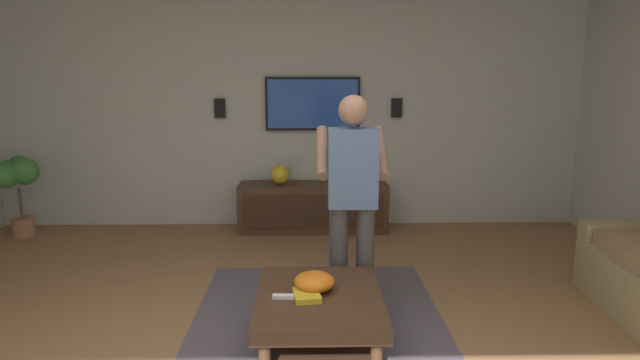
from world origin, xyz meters
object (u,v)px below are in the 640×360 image
(remote_white, at_px, (284,297))
(wall_speaker_right, at_px, (220,108))
(coffee_table, at_px, (319,309))
(person_standing, at_px, (352,191))
(wall_speaker_left, at_px, (397,108))
(vase_round, at_px, (280,175))
(media_console, at_px, (313,207))
(book, at_px, (307,295))
(tv, at_px, (313,104))
(potted_plant_tall, at_px, (18,180))
(bowl, at_px, (314,282))

(remote_white, relative_size, wall_speaker_right, 0.68)
(coffee_table, xyz_separation_m, person_standing, (0.65, -0.26, 0.64))
(wall_speaker_left, bearing_deg, vase_round, 100.73)
(media_console, bearing_deg, book, -1.29)
(remote_white, bearing_deg, book, 6.17)
(tv, xyz_separation_m, wall_speaker_left, (0.01, -0.98, -0.05))
(potted_plant_tall, distance_m, book, 4.15)
(wall_speaker_right, bearing_deg, coffee_table, -160.29)
(person_standing, height_order, vase_round, person_standing)
(remote_white, relative_size, wall_speaker_left, 0.68)
(media_console, distance_m, tv, 1.20)
(book, bearing_deg, media_console, -9.82)
(person_standing, relative_size, wall_speaker_left, 7.45)
(person_standing, bearing_deg, vase_round, 17.63)
(person_standing, relative_size, remote_white, 10.93)
(bowl, xyz_separation_m, remote_white, (-0.13, 0.19, -0.05))
(media_console, xyz_separation_m, tv, (0.24, -0.00, 1.17))
(vase_round, relative_size, wall_speaker_right, 1.00)
(media_console, relative_size, wall_speaker_right, 7.73)
(wall_speaker_left, bearing_deg, bowl, 161.54)
(vase_round, bearing_deg, wall_speaker_left, -79.27)
(media_console, height_order, potted_plant_tall, potted_plant_tall)
(book, bearing_deg, bowl, -31.00)
(remote_white, xyz_separation_m, vase_round, (2.85, 0.17, 0.25))
(coffee_table, height_order, potted_plant_tall, potted_plant_tall)
(vase_round, bearing_deg, wall_speaker_right, 69.80)
(tv, bearing_deg, potted_plant_tall, -82.50)
(coffee_table, relative_size, vase_round, 4.55)
(person_standing, bearing_deg, bowl, 154.45)
(tv, distance_m, vase_round, 0.90)
(potted_plant_tall, relative_size, vase_round, 4.10)
(vase_round, bearing_deg, remote_white, -176.56)
(potted_plant_tall, bearing_deg, person_standing, -119.06)
(bowl, relative_size, wall_speaker_right, 1.21)
(bowl, xyz_separation_m, wall_speaker_left, (2.98, -0.99, 0.94))
(person_standing, bearing_deg, book, 155.08)
(media_console, relative_size, bowl, 6.40)
(person_standing, height_order, wall_speaker_right, person_standing)
(remote_white, bearing_deg, potted_plant_tall, 142.58)
(tv, height_order, remote_white, tv)
(media_console, height_order, bowl, media_console)
(media_console, bearing_deg, potted_plant_tall, -86.72)
(person_standing, distance_m, remote_white, 1.01)
(remote_white, bearing_deg, person_standing, 60.00)
(person_standing, relative_size, vase_round, 7.45)
(coffee_table, bearing_deg, media_console, 0.32)
(wall_speaker_right, bearing_deg, vase_round, -110.20)
(remote_white, xyz_separation_m, wall_speaker_right, (3.10, 0.87, 0.99))
(remote_white, height_order, vase_round, vase_round)
(tv, xyz_separation_m, potted_plant_tall, (-0.43, 3.24, -0.80))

